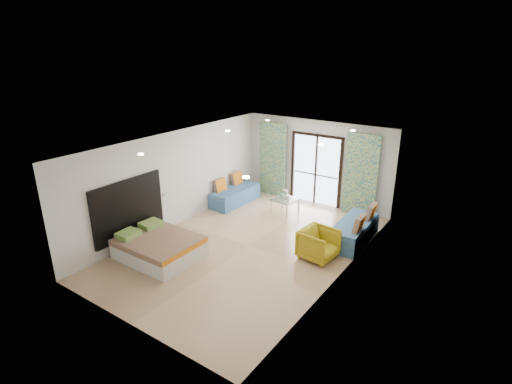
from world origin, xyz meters
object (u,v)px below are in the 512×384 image
Objects in this scene: daybed_right at (354,230)px; coffee_table at (285,200)px; bed at (159,247)px; armchair at (319,243)px; daybed_left at (235,195)px.

daybed_right is 2.53m from coffee_table.
bed is 4.25m from coffee_table.
daybed_right reaches higher than armchair.
daybed_right is at bearing -3.24° from daybed_left.
coffee_table is (-2.46, 0.58, 0.11)m from daybed_right.
armchair is (3.22, 2.15, 0.14)m from bed.
daybed_left is 2.25× the size of armchair.
daybed_right is at bearing -9.38° from armchair.
armchair is (-0.37, -1.37, 0.11)m from daybed_right.
daybed_left is at bearing 173.90° from daybed_right.
bed is 3.88m from armchair.
bed is 2.25× the size of armchair.
bed is at bearing -137.04° from daybed_right.
daybed_left is 2.33× the size of coffee_table.
daybed_right is (4.23, -0.34, 0.02)m from daybed_left.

